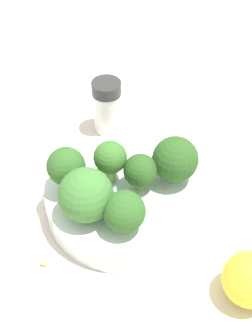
# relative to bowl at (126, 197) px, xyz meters

# --- Properties ---
(ground_plane) EXTENTS (3.00, 3.00, 0.00)m
(ground_plane) POSITION_rel_bowl_xyz_m (0.00, 0.00, -0.02)
(ground_plane) COLOR beige
(bowl) EXTENTS (0.19, 0.19, 0.04)m
(bowl) POSITION_rel_bowl_xyz_m (0.00, 0.00, 0.00)
(bowl) COLOR silver
(bowl) RESTS_ON ground_plane
(broccoli_floret_0) EXTENTS (0.04, 0.04, 0.05)m
(broccoli_floret_0) POSITION_rel_bowl_xyz_m (0.01, -0.01, 0.04)
(broccoli_floret_0) COLOR #84AD66
(broccoli_floret_0) RESTS_ON bowl
(broccoli_floret_1) EXTENTS (0.06, 0.06, 0.06)m
(broccoli_floret_1) POSITION_rel_bowl_xyz_m (-0.05, -0.02, 0.05)
(broccoli_floret_1) COLOR #84AD66
(broccoli_floret_1) RESTS_ON bowl
(broccoli_floret_2) EXTENTS (0.05, 0.05, 0.06)m
(broccoli_floret_2) POSITION_rel_bowl_xyz_m (0.06, -0.01, 0.05)
(broccoli_floret_2) COLOR #8EB770
(broccoli_floret_2) RESTS_ON bowl
(broccoli_floret_3) EXTENTS (0.05, 0.05, 0.05)m
(broccoli_floret_3) POSITION_rel_bowl_xyz_m (-0.02, -0.05, 0.04)
(broccoli_floret_3) COLOR #84AD66
(broccoli_floret_3) RESTS_ON bowl
(broccoli_floret_4) EXTENTS (0.04, 0.04, 0.06)m
(broccoli_floret_4) POSITION_rel_bowl_xyz_m (-0.06, 0.02, 0.05)
(broccoli_floret_4) COLOR #8EB770
(broccoli_floret_4) RESTS_ON bowl
(broccoli_floret_5) EXTENTS (0.04, 0.04, 0.06)m
(broccoli_floret_5) POSITION_rel_bowl_xyz_m (-0.01, 0.02, 0.05)
(broccoli_floret_5) COLOR #84AD66
(broccoli_floret_5) RESTS_ON bowl
(pepper_shaker) EXTENTS (0.04, 0.04, 0.08)m
(pepper_shaker) POSITION_rel_bowl_xyz_m (0.03, 0.15, 0.02)
(pepper_shaker) COLOR silver
(pepper_shaker) RESTS_ON ground_plane
(lemon_wedge) EXTENTS (0.06, 0.06, 0.06)m
(lemon_wedge) POSITION_rel_bowl_xyz_m (0.07, -0.16, 0.01)
(lemon_wedge) COLOR yellow
(lemon_wedge) RESTS_ON ground_plane
(almond_crumb_0) EXTENTS (0.01, 0.01, 0.01)m
(almond_crumb_0) POSITION_rel_bowl_xyz_m (-0.11, -0.04, -0.01)
(almond_crumb_0) COLOR tan
(almond_crumb_0) RESTS_ON ground_plane
(almond_crumb_1) EXTENTS (0.01, 0.01, 0.01)m
(almond_crumb_1) POSITION_rel_bowl_xyz_m (0.03, 0.15, -0.02)
(almond_crumb_1) COLOR olive
(almond_crumb_1) RESTS_ON ground_plane
(almond_crumb_2) EXTENTS (0.00, 0.01, 0.01)m
(almond_crumb_2) POSITION_rel_bowl_xyz_m (0.12, 0.04, -0.02)
(almond_crumb_2) COLOR olive
(almond_crumb_2) RESTS_ON ground_plane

